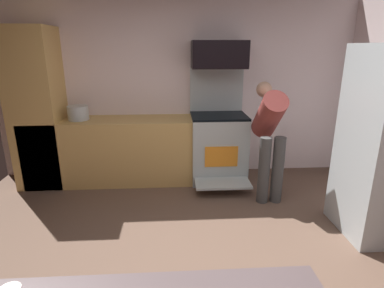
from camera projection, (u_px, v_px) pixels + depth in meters
name	position (u px, v px, depth m)	size (l,w,h in m)	color
ground_plane	(188.00, 271.00, 2.70)	(5.20, 4.80, 0.02)	brown
wall_back	(180.00, 86.00, 4.54)	(5.20, 0.12, 2.60)	silver
lower_cabinet_run	(117.00, 151.00, 4.40)	(2.40, 0.60, 0.90)	tan
cabinet_column	(38.00, 109.00, 4.16)	(0.60, 0.60, 2.10)	tan
oven_range	(218.00, 145.00, 4.45)	(0.76, 0.99, 1.57)	#B1BEBF
microwave	(219.00, 55.00, 4.17)	(0.74, 0.38, 0.36)	black
person_cook	(269.00, 131.00, 3.83)	(0.31, 0.71, 1.42)	#444444
stock_pot	(78.00, 113.00, 4.21)	(0.27, 0.27, 0.19)	#B4BEC1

